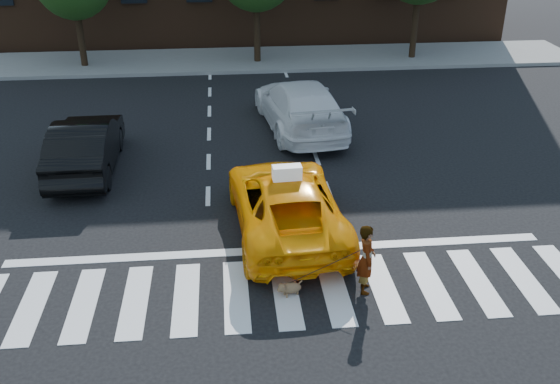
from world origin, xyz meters
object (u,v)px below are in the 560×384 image
white_suv (300,105)px  dog (289,288)px  taxi (286,203)px  woman (366,259)px  black_sedan (86,145)px

white_suv → dog: (-1.34, -9.11, -0.62)m
taxi → woman: bearing=114.1°
white_suv → dog: white_suv is taller
white_suv → woman: size_ratio=3.71×
taxi → woman: size_ratio=3.43×
white_suv → taxi: bearing=73.1°
dog → white_suv: bearing=60.4°
black_sedan → white_suv: bearing=-158.9°
white_suv → black_sedan: bearing=15.3°
taxi → white_suv: 6.60m
white_suv → woman: 9.07m
black_sedan → taxi: bearing=142.4°
white_suv → dog: size_ratio=10.07×
woman → white_suv: bearing=8.9°
black_sedan → dog: (5.06, -6.50, -0.56)m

